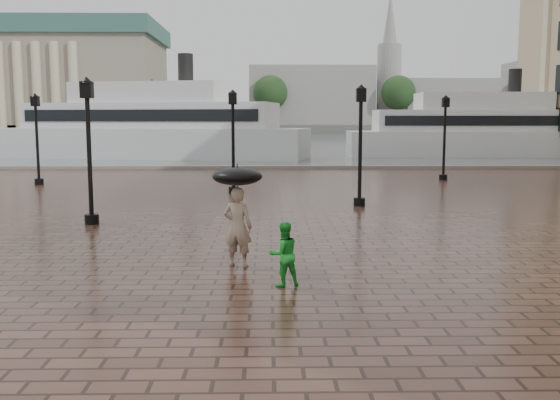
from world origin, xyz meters
The scene contains 13 objects.
ground centered at (0.00, 0.00, 0.00)m, with size 300.00×300.00×0.00m, color #3A231A.
harbour_water centered at (0.00, 92.00, 0.00)m, with size 240.00×240.00×0.00m, color #4C595C.
quay_edge centered at (0.00, 32.00, 0.00)m, with size 80.00×0.60×0.30m, color slate.
far_shore centered at (0.00, 160.00, 1.00)m, with size 300.00×60.00×2.00m, color #4C4C47.
museum centered at (-55.00, 144.61, 13.91)m, with size 57.00×32.50×26.00m.
distant_skyline centered at (48.14, 150.00, 9.45)m, with size 102.50×22.00×33.00m.
far_trees centered at (0.00, 138.00, 9.42)m, with size 188.00×8.00×13.50m.
street_lamps centered at (-1.60, 17.60, 2.33)m, with size 21.44×14.44×4.40m.
adult_pedestrian centered at (-1.13, 4.21, 0.89)m, with size 0.65×0.43×1.78m, color tan.
child_pedestrian centered at (-0.15, 2.54, 0.64)m, with size 0.62×0.48×1.27m, color green.
ferry_near centered at (-10.33, 43.70, 2.59)m, with size 27.01×11.99×8.62m.
ferry_far centered at (18.26, 45.40, 2.29)m, with size 23.37×6.39×7.61m.
umbrella centered at (-1.13, 4.21, 2.01)m, with size 1.10×1.10×1.17m.
Camera 1 is at (-0.44, -9.40, 3.25)m, focal length 40.00 mm.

